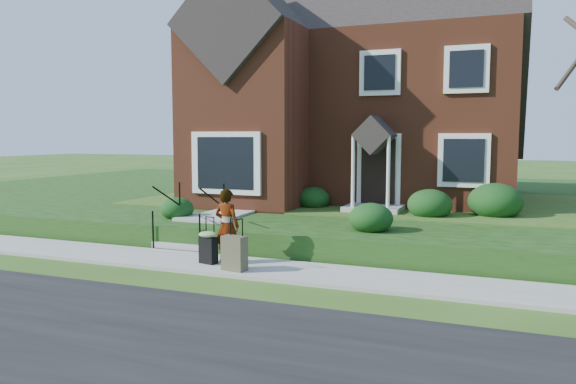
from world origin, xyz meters
The scene contains 11 objects.
ground centered at (0.00, 0.00, 0.00)m, with size 120.00×120.00×0.00m, color #2D5119.
street centered at (0.00, -5.00, 0.01)m, with size 60.00×6.00×0.01m, color black.
sidewalk centered at (0.00, 0.00, 0.04)m, with size 60.00×1.60×0.08m, color #9E9B93.
terrace centered at (4.00, 10.90, 0.30)m, with size 44.00×20.00×0.60m, color #15350E.
walkway centered at (-2.50, 5.00, 0.63)m, with size 1.20×6.00×0.06m, color #9E9B93.
main_house centered at (-0.21, 9.61, 5.26)m, with size 10.40×10.20×9.40m.
front_steps centered at (-2.50, 1.84, 0.47)m, with size 1.40×2.02×1.50m.
foundation_shrubs centered at (0.84, 4.85, 1.03)m, with size 10.06×4.74×1.02m.
woman centered at (-0.75, 0.12, 0.87)m, with size 0.58×0.38×1.59m, color #999999.
suitcase_black centered at (-1.07, -0.12, 0.47)m, with size 0.48×0.42×1.00m.
suitcase_olive centered at (-0.27, -0.47, 0.43)m, with size 0.52×0.34×1.05m.
Camera 1 is at (4.84, -10.37, 2.78)m, focal length 35.00 mm.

